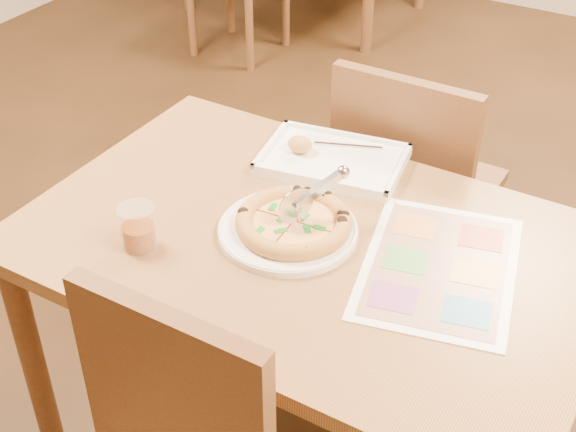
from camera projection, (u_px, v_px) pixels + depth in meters
The scene contains 8 objects.
dining_table at pixel (309, 268), 1.86m from camera, with size 1.30×0.85×0.72m.
chair_far at pixel (411, 172), 2.32m from camera, with size 0.42×0.42×0.47m.
plate at pixel (288, 231), 1.82m from camera, with size 0.32×0.32×0.02m, color white.
pizza at pixel (294, 222), 1.81m from camera, with size 0.27×0.27×0.04m.
pizza_cutter at pixel (311, 195), 1.79m from camera, with size 0.09×0.16×0.10m.
appetizer_tray at pixel (330, 160), 2.06m from camera, with size 0.39×0.30×0.06m.
glass_tumbler at pixel (138, 230), 1.76m from camera, with size 0.08×0.08×0.10m.
menu at pixel (439, 267), 1.73m from camera, with size 0.32×0.45×0.01m, color white.
Camera 1 is at (0.69, -1.26, 1.83)m, focal length 50.00 mm.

